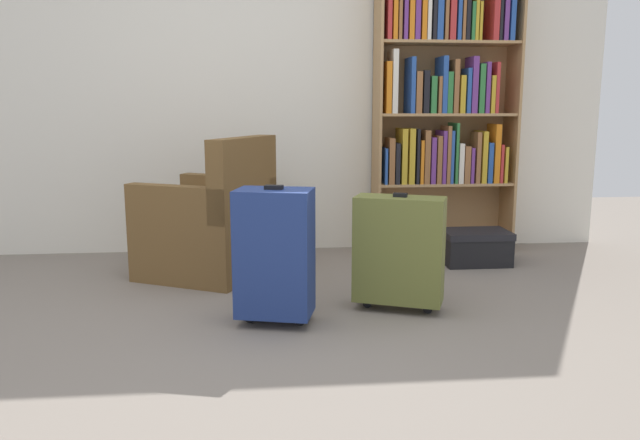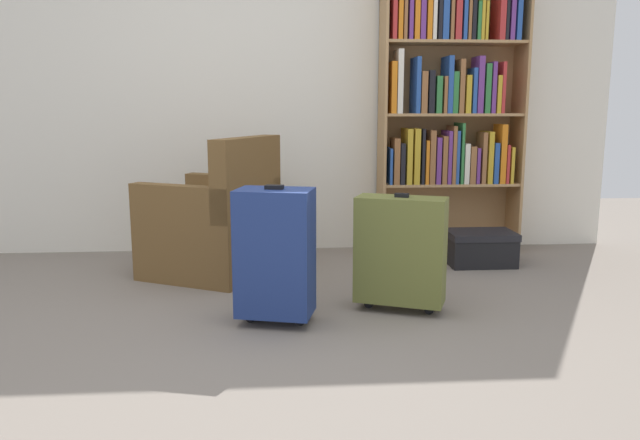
# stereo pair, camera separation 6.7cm
# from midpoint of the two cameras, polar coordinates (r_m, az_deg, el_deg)

# --- Properties ---
(ground_plane) EXTENTS (9.07, 9.07, 0.00)m
(ground_plane) POSITION_cam_midpoint_polar(r_m,az_deg,el_deg) (2.77, -4.72, -12.84)
(ground_plane) COLOR slate
(back_wall) EXTENTS (5.18, 0.10, 2.60)m
(back_wall) POSITION_cam_midpoint_polar(r_m,az_deg,el_deg) (4.76, -5.36, 12.89)
(back_wall) COLOR silver
(back_wall) RESTS_ON ground
(bookshelf) EXTENTS (1.04, 0.30, 2.03)m
(bookshelf) POSITION_cam_midpoint_polar(r_m,az_deg,el_deg) (4.73, 10.80, 10.65)
(bookshelf) COLOR #A87F51
(bookshelf) RESTS_ON ground
(armchair) EXTENTS (0.94, 0.94, 0.90)m
(armchair) POSITION_cam_midpoint_polar(r_m,az_deg,el_deg) (4.11, -10.42, -0.63)
(armchair) COLOR brown
(armchair) RESTS_ON ground
(mug) EXTENTS (0.12, 0.08, 0.10)m
(mug) POSITION_cam_midpoint_polar(r_m,az_deg,el_deg) (4.11, -2.55, -4.29)
(mug) COLOR #1E7F4C
(mug) RESTS_ON ground
(storage_box) EXTENTS (0.46, 0.31, 0.24)m
(storage_box) POSITION_cam_midpoint_polar(r_m,az_deg,el_deg) (4.48, 13.61, -2.35)
(storage_box) COLOR black
(storage_box) RESTS_ON ground
(suitcase_navy_blue) EXTENTS (0.42, 0.33, 0.71)m
(suitcase_navy_blue) POSITION_cam_midpoint_polar(r_m,az_deg,el_deg) (3.13, -4.78, -3.01)
(suitcase_navy_blue) COLOR navy
(suitcase_navy_blue) RESTS_ON ground
(suitcase_olive) EXTENTS (0.51, 0.36, 0.64)m
(suitcase_olive) POSITION_cam_midpoint_polar(r_m,az_deg,el_deg) (3.36, 6.67, -2.72)
(suitcase_olive) COLOR brown
(suitcase_olive) RESTS_ON ground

